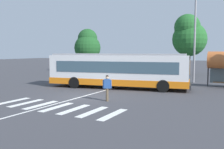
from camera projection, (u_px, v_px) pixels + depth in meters
ground_plane at (85, 97)px, 17.99m from camera, size 160.00×160.00×0.00m
city_transit_bus at (118, 70)px, 22.41m from camera, size 12.63×4.84×3.06m
pedestrian_crossing_street at (107, 86)px, 16.57m from camera, size 0.55×0.39×1.72m
parked_car_teal at (132, 70)px, 33.53m from camera, size 1.96×4.54×1.35m
parked_car_champagne at (152, 71)px, 31.92m from camera, size 1.88×4.50×1.35m
parked_car_silver at (174, 72)px, 30.80m from camera, size 1.98×4.55×1.35m
twin_arm_street_lamp at (195, 27)px, 26.07m from camera, size 3.94×0.32×9.54m
background_tree_left at (87, 45)px, 38.67m from camera, size 4.00×4.00×6.69m
background_tree_right at (189, 36)px, 34.85m from camera, size 4.70×4.70×8.34m
crosswalk_painted_stripes at (57, 107)px, 14.85m from camera, size 7.90×2.72×0.01m
lane_center_line at (96, 93)px, 19.90m from camera, size 0.16×24.00×0.01m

